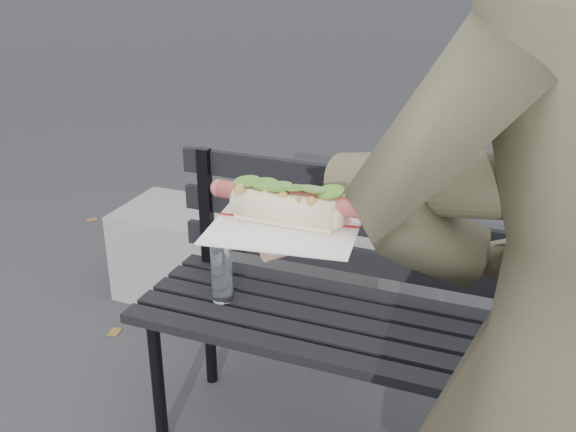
% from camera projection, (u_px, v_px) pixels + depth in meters
% --- Properties ---
extents(park_bench, '(1.50, 0.44, 0.88)m').
position_uv_depth(park_bench, '(389.00, 303.00, 1.95)').
color(park_bench, black).
rests_on(park_bench, ground).
extents(concrete_block, '(1.20, 0.40, 0.40)m').
position_uv_depth(concrete_block, '(252.00, 264.00, 2.88)').
color(concrete_block, slate).
rests_on(concrete_block, ground).
extents(person, '(0.79, 0.66, 1.84)m').
position_uv_depth(person, '(576.00, 393.00, 0.95)').
color(person, '#44422D').
rests_on(person, ground).
extents(held_hotdog, '(0.62, 0.32, 0.20)m').
position_uv_depth(held_hotdog, '(446.00, 194.00, 0.87)').
color(held_hotdog, '#44422D').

